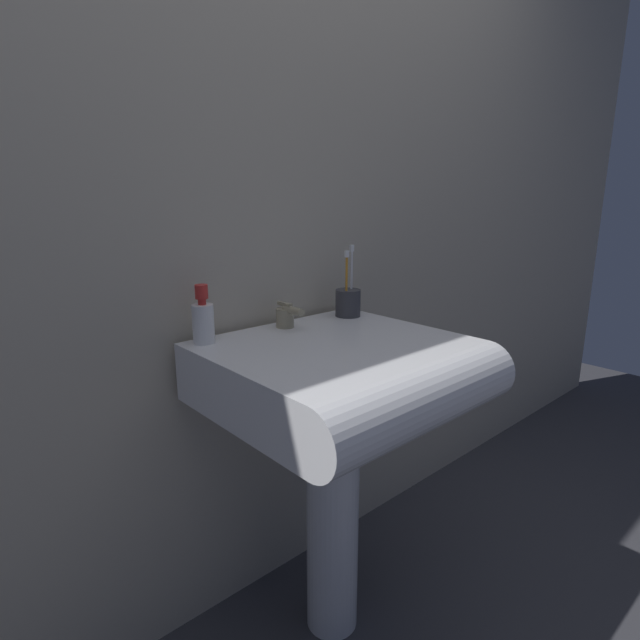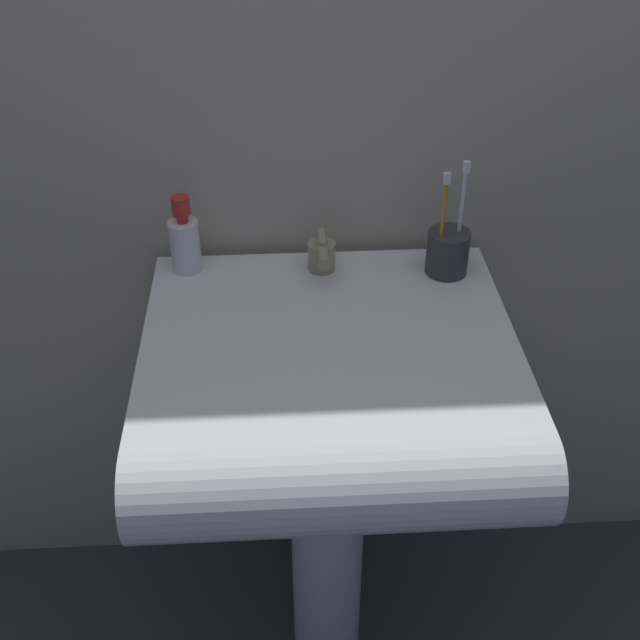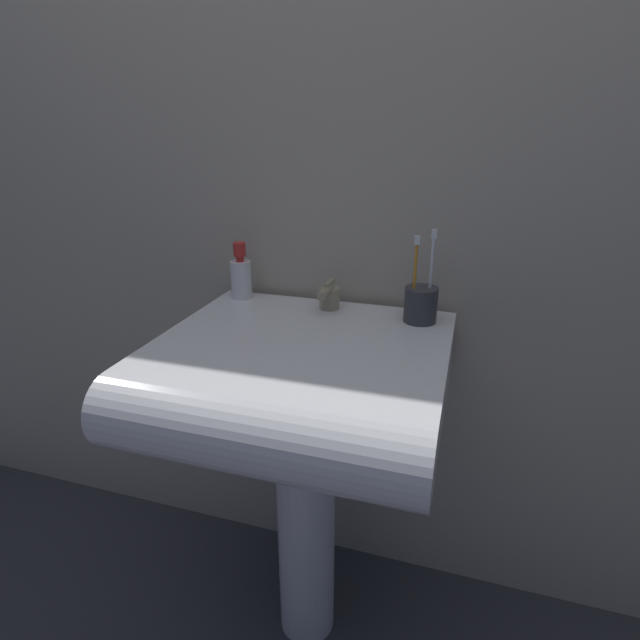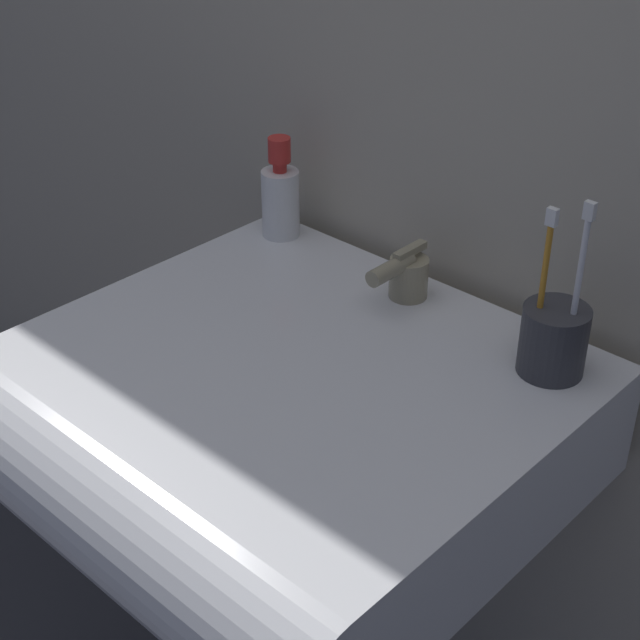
# 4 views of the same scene
# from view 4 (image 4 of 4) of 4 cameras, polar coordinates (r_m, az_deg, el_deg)

# --- Properties ---
(wall_back) EXTENTS (5.00, 0.05, 2.40)m
(wall_back) POSITION_cam_4_polar(r_m,az_deg,el_deg) (1.23, 9.05, 17.16)
(wall_back) COLOR #B7AD99
(wall_back) RESTS_ON ground
(sink_basin) EXTENTS (0.62, 0.59, 0.15)m
(sink_basin) POSITION_cam_4_polar(r_m,az_deg,el_deg) (1.17, -3.06, -6.44)
(sink_basin) COLOR white
(sink_basin) RESTS_ON sink_pedestal
(faucet) EXTENTS (0.05, 0.10, 0.07)m
(faucet) POSITION_cam_4_polar(r_m,az_deg,el_deg) (1.26, 4.99, 2.62)
(faucet) COLOR tan
(faucet) RESTS_ON sink_basin
(toothbrush_cup) EXTENTS (0.08, 0.08, 0.22)m
(toothbrush_cup) POSITION_cam_4_polar(r_m,az_deg,el_deg) (1.14, 13.44, -1.03)
(toothbrush_cup) COLOR #38383D
(toothbrush_cup) RESTS_ON sink_basin
(soap_bottle) EXTENTS (0.05, 0.05, 0.15)m
(soap_bottle) POSITION_cam_4_polar(r_m,az_deg,el_deg) (1.41, -2.32, 7.16)
(soap_bottle) COLOR white
(soap_bottle) RESTS_ON sink_basin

